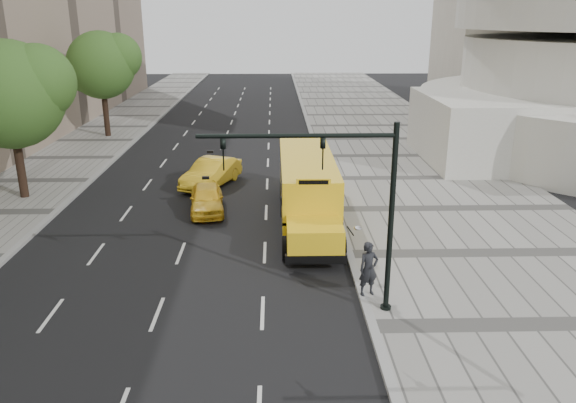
{
  "coord_description": "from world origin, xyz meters",
  "views": [
    {
      "loc": [
        2.94,
        -26.58,
        9.43
      ],
      "look_at": [
        3.5,
        -4.0,
        1.9
      ],
      "focal_mm": 35.0,
      "sensor_mm": 36.0,
      "label": 1
    }
  ],
  "objects_px": {
    "taxi_far": "(211,173)",
    "pedestrian": "(369,269)",
    "tree_c": "(102,64)",
    "traffic_signal": "(347,196)",
    "tree_b": "(11,94)",
    "school_bus": "(307,183)",
    "taxi_near": "(207,199)"
  },
  "relations": [
    {
      "from": "taxi_far",
      "to": "pedestrian",
      "type": "distance_m",
      "value": 15.4
    },
    {
      "from": "pedestrian",
      "to": "taxi_far",
      "type": "bearing_deg",
      "value": 98.6
    },
    {
      "from": "school_bus",
      "to": "pedestrian",
      "type": "distance_m",
      "value": 8.41
    },
    {
      "from": "tree_b",
      "to": "traffic_signal",
      "type": "distance_m",
      "value": 20.06
    },
    {
      "from": "taxi_far",
      "to": "traffic_signal",
      "type": "height_order",
      "value": "traffic_signal"
    },
    {
      "from": "traffic_signal",
      "to": "taxi_far",
      "type": "bearing_deg",
      "value": 111.78
    },
    {
      "from": "tree_c",
      "to": "taxi_far",
      "type": "bearing_deg",
      "value": -54.89
    },
    {
      "from": "taxi_far",
      "to": "traffic_signal",
      "type": "xyz_separation_m",
      "value": [
        5.91,
        -14.79,
        3.31
      ]
    },
    {
      "from": "school_bus",
      "to": "taxi_far",
      "type": "xyz_separation_m",
      "value": [
        -5.22,
        5.55,
        -0.98
      ]
    },
    {
      "from": "tree_b",
      "to": "school_bus",
      "type": "xyz_separation_m",
      "value": [
        14.9,
        -3.3,
        -3.87
      ]
    },
    {
      "from": "school_bus",
      "to": "taxi_far",
      "type": "height_order",
      "value": "school_bus"
    },
    {
      "from": "tree_c",
      "to": "taxi_near",
      "type": "distance_m",
      "value": 21.41
    },
    {
      "from": "tree_b",
      "to": "taxi_near",
      "type": "height_order",
      "value": "tree_b"
    },
    {
      "from": "tree_b",
      "to": "school_bus",
      "type": "distance_m",
      "value": 15.74
    },
    {
      "from": "taxi_far",
      "to": "pedestrian",
      "type": "xyz_separation_m",
      "value": [
        6.87,
        -13.78,
        0.34
      ]
    },
    {
      "from": "taxi_near",
      "to": "traffic_signal",
      "type": "distance_m",
      "value": 12.23
    },
    {
      "from": "tree_c",
      "to": "pedestrian",
      "type": "height_order",
      "value": "tree_c"
    },
    {
      "from": "taxi_far",
      "to": "school_bus",
      "type": "bearing_deg",
      "value": -24.1
    },
    {
      "from": "pedestrian",
      "to": "traffic_signal",
      "type": "height_order",
      "value": "traffic_signal"
    },
    {
      "from": "taxi_far",
      "to": "taxi_near",
      "type": "bearing_deg",
      "value": -64.22
    },
    {
      "from": "tree_c",
      "to": "traffic_signal",
      "type": "distance_m",
      "value": 32.58
    },
    {
      "from": "tree_c",
      "to": "pedestrian",
      "type": "relative_size",
      "value": 4.28
    },
    {
      "from": "school_bus",
      "to": "pedestrian",
      "type": "bearing_deg",
      "value": -78.66
    },
    {
      "from": "tree_b",
      "to": "taxi_far",
      "type": "bearing_deg",
      "value": 13.1
    },
    {
      "from": "school_bus",
      "to": "taxi_near",
      "type": "relative_size",
      "value": 2.87
    },
    {
      "from": "tree_c",
      "to": "taxi_near",
      "type": "relative_size",
      "value": 2.07
    },
    {
      "from": "tree_c",
      "to": "school_bus",
      "type": "bearing_deg",
      "value": -52.37
    },
    {
      "from": "taxi_far",
      "to": "pedestrian",
      "type": "relative_size",
      "value": 2.45
    },
    {
      "from": "pedestrian",
      "to": "traffic_signal",
      "type": "relative_size",
      "value": 0.3
    },
    {
      "from": "tree_b",
      "to": "school_bus",
      "type": "relative_size",
      "value": 0.72
    },
    {
      "from": "tree_c",
      "to": "pedestrian",
      "type": "xyz_separation_m",
      "value": [
        16.55,
        -27.55,
        -4.64
      ]
    },
    {
      "from": "tree_c",
      "to": "traffic_signal",
      "type": "height_order",
      "value": "tree_c"
    }
  ]
}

